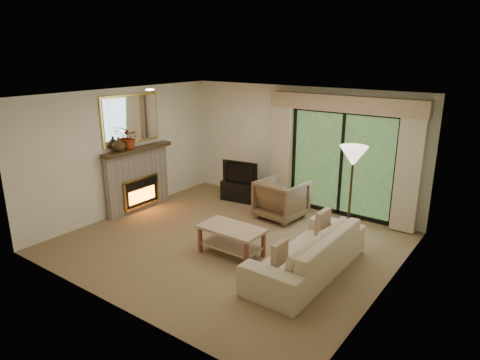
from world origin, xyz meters
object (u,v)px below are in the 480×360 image
Objects in this scene: sofa at (307,251)px; coffee_table at (231,241)px; media_console at (242,191)px; armchair at (281,199)px.

coffee_table is (-1.31, -0.21, -0.11)m from sofa.
armchair is (1.29, -0.39, 0.18)m from media_console.
armchair is 0.37× the size of sofa.
armchair is at bearing -138.87° from sofa.
sofa is 2.21× the size of coffee_table.
armchair is 1.93m from coffee_table.
armchair is 0.82× the size of coffee_table.
sofa is at bearing 136.49° from armchair.
media_console is 1.01× the size of armchair.
coffee_table reaches higher than media_console.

